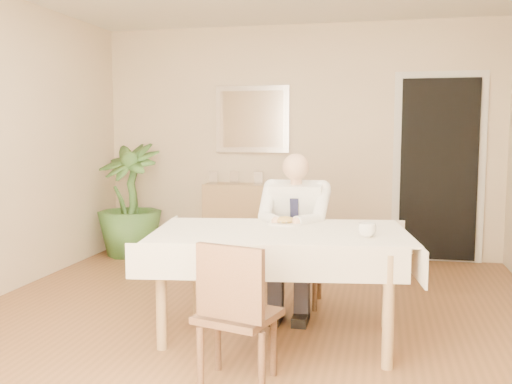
% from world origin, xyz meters
% --- Properties ---
extents(room, '(5.00, 5.02, 2.60)m').
position_xyz_m(room, '(0.00, 0.00, 1.30)').
color(room, brown).
rests_on(room, ground).
extents(window, '(1.34, 0.04, 1.44)m').
position_xyz_m(window, '(0.00, -2.47, 1.45)').
color(window, beige).
rests_on(window, room).
extents(doorway, '(0.96, 0.07, 2.10)m').
position_xyz_m(doorway, '(1.55, 2.46, 1.00)').
color(doorway, beige).
rests_on(doorway, ground).
extents(mirror, '(0.86, 0.04, 0.76)m').
position_xyz_m(mirror, '(-0.51, 2.47, 1.55)').
color(mirror, silver).
rests_on(mirror, room).
extents(dining_table, '(1.86, 1.26, 0.75)m').
position_xyz_m(dining_table, '(0.29, -0.19, 0.67)').
color(dining_table, olive).
rests_on(dining_table, ground).
extents(chair_far, '(0.41, 0.42, 0.83)m').
position_xyz_m(chair_far, '(0.29, 0.69, 0.46)').
color(chair_far, '#442C1F').
rests_on(chair_far, ground).
extents(chair_near, '(0.49, 0.49, 0.83)m').
position_xyz_m(chair_near, '(0.19, -1.04, 0.47)').
color(chair_near, '#442C1F').
rests_on(chair_near, ground).
extents(seated_man, '(0.48, 0.72, 1.24)m').
position_xyz_m(seated_man, '(0.29, 0.41, 0.69)').
color(seated_man, white).
rests_on(seated_man, ground).
extents(plate, '(0.26, 0.26, 0.02)m').
position_xyz_m(plate, '(0.28, 0.06, 0.76)').
color(plate, white).
rests_on(plate, dining_table).
extents(food, '(0.14, 0.14, 0.06)m').
position_xyz_m(food, '(0.28, 0.06, 0.78)').
color(food, olive).
rests_on(food, dining_table).
extents(knife, '(0.01, 0.13, 0.01)m').
position_xyz_m(knife, '(0.32, 0.00, 0.78)').
color(knife, silver).
rests_on(knife, dining_table).
extents(fork, '(0.01, 0.13, 0.01)m').
position_xyz_m(fork, '(0.24, 0.00, 0.78)').
color(fork, silver).
rests_on(fork, dining_table).
extents(coffee_mug, '(0.15, 0.15, 0.09)m').
position_xyz_m(coffee_mug, '(0.87, -0.30, 0.80)').
color(coffee_mug, white).
rests_on(coffee_mug, dining_table).
extents(sideboard, '(1.04, 0.41, 0.82)m').
position_xyz_m(sideboard, '(-0.51, 2.32, 0.41)').
color(sideboard, olive).
rests_on(sideboard, ground).
extents(photo_frame_left, '(0.10, 0.02, 0.14)m').
position_xyz_m(photo_frame_left, '(-0.94, 2.34, 0.89)').
color(photo_frame_left, silver).
rests_on(photo_frame_left, sideboard).
extents(photo_frame_center, '(0.10, 0.02, 0.14)m').
position_xyz_m(photo_frame_center, '(-0.71, 2.40, 0.89)').
color(photo_frame_center, silver).
rests_on(photo_frame_center, sideboard).
extents(photo_frame_right, '(0.10, 0.02, 0.14)m').
position_xyz_m(photo_frame_right, '(-0.42, 2.36, 0.89)').
color(photo_frame_right, silver).
rests_on(photo_frame_right, sideboard).
extents(potted_palm, '(0.86, 0.86, 1.28)m').
position_xyz_m(potted_palm, '(-1.83, 2.00, 0.64)').
color(potted_palm, '#305422').
rests_on(potted_palm, ground).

